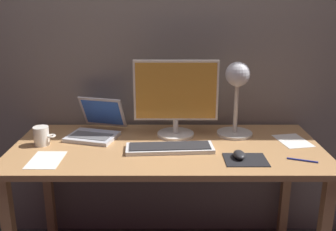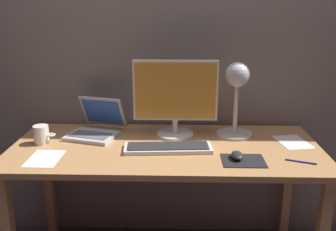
{
  "view_description": "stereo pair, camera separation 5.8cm",
  "coord_description": "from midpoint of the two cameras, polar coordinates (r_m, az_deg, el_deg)",
  "views": [
    {
      "loc": [
        0.01,
        -1.83,
        1.46
      ],
      "look_at": [
        0.01,
        -0.05,
        0.92
      ],
      "focal_mm": 40.37,
      "sensor_mm": 36.0,
      "label": 1
    },
    {
      "loc": [
        0.06,
        -1.83,
        1.46
      ],
      "look_at": [
        0.01,
        -0.05,
        0.92
      ],
      "focal_mm": 40.37,
      "sensor_mm": 36.0,
      "label": 2
    }
  ],
  "objects": [
    {
      "name": "back_wall",
      "position": [
        2.23,
        -1.21,
        12.78
      ],
      "size": [
        4.8,
        0.06,
        2.6
      ],
      "primitive_type": "cube",
      "color": "gray",
      "rests_on": "ground"
    },
    {
      "name": "desk",
      "position": [
        2.0,
        -1.27,
        -6.73
      ],
      "size": [
        1.6,
        0.7,
        0.74
      ],
      "color": "tan",
      "rests_on": "ground"
    },
    {
      "name": "monitor",
      "position": [
        2.05,
        0.12,
        2.99
      ],
      "size": [
        0.46,
        0.2,
        0.42
      ],
      "color": "silver",
      "rests_on": "desk"
    },
    {
      "name": "keyboard_main",
      "position": [
        1.91,
        -0.86,
        -4.9
      ],
      "size": [
        0.45,
        0.17,
        0.03
      ],
      "color": "silver",
      "rests_on": "desk"
    },
    {
      "name": "laptop",
      "position": [
        2.15,
        -11.65,
        -1.39
      ],
      "size": [
        0.33,
        0.35,
        0.2
      ],
      "color": "silver",
      "rests_on": "desk"
    },
    {
      "name": "desk_lamp",
      "position": [
        2.08,
        9.32,
        4.25
      ],
      "size": [
        0.2,
        0.2,
        0.41
      ],
      "color": "beige",
      "rests_on": "desk"
    },
    {
      "name": "mousepad",
      "position": [
        1.83,
        10.48,
        -6.58
      ],
      "size": [
        0.2,
        0.16,
        0.0
      ],
      "primitive_type": "cube",
      "color": "black",
      "rests_on": "desk"
    },
    {
      "name": "mouse",
      "position": [
        1.83,
        9.57,
        -5.84
      ],
      "size": [
        0.06,
        0.1,
        0.03
      ],
      "primitive_type": "ellipsoid",
      "color": "#28282B",
      "rests_on": "mousepad"
    },
    {
      "name": "coffee_mug",
      "position": [
        2.08,
        -19.55,
        -2.96
      ],
      "size": [
        0.11,
        0.08,
        0.1
      ],
      "color": "white",
      "rests_on": "desk"
    },
    {
      "name": "paper_sheet_near_mouse",
      "position": [
        2.13,
        17.33,
        -3.64
      ],
      "size": [
        0.18,
        0.23,
        0.0
      ],
      "primitive_type": "cube",
      "rotation": [
        0.0,
        0.0,
        0.18
      ],
      "color": "white",
      "rests_on": "desk"
    },
    {
      "name": "paper_sheet_by_keyboard",
      "position": [
        1.89,
        -19.04,
        -6.4
      ],
      "size": [
        0.15,
        0.21,
        0.0
      ],
      "primitive_type": "cube",
      "rotation": [
        0.0,
        0.0,
        -0.01
      ],
      "color": "white",
      "rests_on": "desk"
    },
    {
      "name": "pen",
      "position": [
        1.88,
        18.53,
        -6.38
      ],
      "size": [
        0.13,
        0.06,
        0.01
      ],
      "primitive_type": "cylinder",
      "rotation": [
        0.0,
        1.57,
        -0.37
      ],
      "color": "#2633A5",
      "rests_on": "desk"
    }
  ]
}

